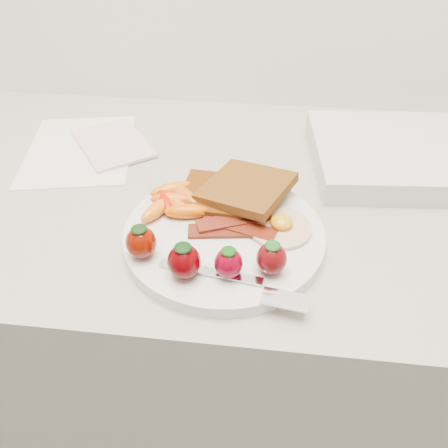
# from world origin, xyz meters

# --- Properties ---
(counter) EXTENTS (2.00, 0.60, 0.90)m
(counter) POSITION_xyz_m (0.00, 1.70, 0.45)
(counter) COLOR gray
(counter) RESTS_ON ground
(plate) EXTENTS (0.27, 0.27, 0.02)m
(plate) POSITION_xyz_m (0.03, 1.57, 0.91)
(plate) COLOR silver
(plate) RESTS_ON counter
(toast_lower) EXTENTS (0.11, 0.11, 0.01)m
(toast_lower) POSITION_xyz_m (0.01, 1.64, 0.93)
(toast_lower) COLOR #4A1C0A
(toast_lower) RESTS_ON plate
(toast_upper) EXTENTS (0.15, 0.15, 0.03)m
(toast_upper) POSITION_xyz_m (0.05, 1.64, 0.94)
(toast_upper) COLOR #48270E
(toast_upper) RESTS_ON toast_lower
(fried_egg) EXTENTS (0.11, 0.11, 0.02)m
(fried_egg) POSITION_xyz_m (0.10, 1.58, 0.92)
(fried_egg) COLOR silver
(fried_egg) RESTS_ON plate
(bacon_strips) EXTENTS (0.12, 0.07, 0.01)m
(bacon_strips) POSITION_xyz_m (0.04, 1.57, 0.92)
(bacon_strips) COLOR black
(bacon_strips) RESTS_ON plate
(baby_carrots) EXTENTS (0.10, 0.11, 0.02)m
(baby_carrots) POSITION_xyz_m (-0.05, 1.61, 0.93)
(baby_carrots) COLOR #E95213
(baby_carrots) RESTS_ON plate
(strawberries) EXTENTS (0.20, 0.07, 0.05)m
(strawberries) POSITION_xyz_m (0.01, 1.49, 0.94)
(strawberries) COLOR #5E0B00
(strawberries) RESTS_ON plate
(fork) EXTENTS (0.18, 0.06, 0.00)m
(fork) POSITION_xyz_m (0.06, 1.47, 0.92)
(fork) COLOR silver
(fork) RESTS_ON plate
(paper_sheet) EXTENTS (0.23, 0.27, 0.00)m
(paper_sheet) POSITION_xyz_m (-0.25, 1.78, 0.90)
(paper_sheet) COLOR silver
(paper_sheet) RESTS_ON counter
(notepad) EXTENTS (0.18, 0.19, 0.01)m
(notepad) POSITION_xyz_m (-0.20, 1.80, 0.91)
(notepad) COLOR beige
(notepad) RESTS_ON paper_sheet
(appliance) EXTENTS (0.32, 0.26, 0.04)m
(appliance) POSITION_xyz_m (0.31, 1.79, 0.92)
(appliance) COLOR beige
(appliance) RESTS_ON counter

